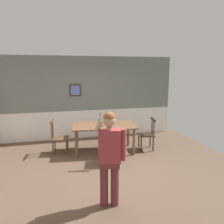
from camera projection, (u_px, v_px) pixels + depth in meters
name	position (u px, v px, depth m)	size (l,w,h in m)	color
ground_plane	(107.00, 170.00, 5.30)	(6.58, 6.58, 0.00)	brown
room_back_partition	(88.00, 99.00, 7.72)	(5.98, 0.17, 2.75)	slate
dining_table	(104.00, 128.00, 6.44)	(1.87, 1.22, 0.77)	brown
chair_near_window	(59.00, 137.00, 6.33)	(0.52, 0.52, 0.94)	#513823
chair_by_doorway	(147.00, 134.00, 6.64)	(0.51, 0.51, 0.92)	#2D2319
chair_at_table_head	(107.00, 146.00, 5.62)	(0.55, 0.55, 0.93)	#513823
person_figure	(110.00, 154.00, 3.78)	(0.53, 0.27, 1.64)	brown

